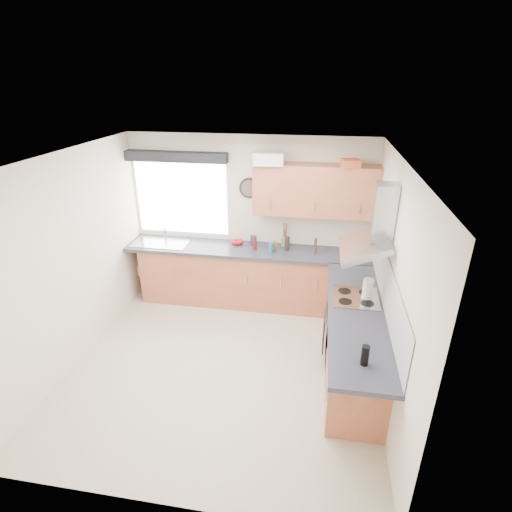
% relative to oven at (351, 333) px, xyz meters
% --- Properties ---
extents(ground_plane, '(3.60, 3.60, 0.00)m').
position_rel_oven_xyz_m(ground_plane, '(-1.50, -0.30, -0.42)').
color(ground_plane, beige).
extents(ceiling, '(3.60, 3.60, 0.02)m').
position_rel_oven_xyz_m(ceiling, '(-1.50, -0.30, 2.08)').
color(ceiling, white).
rests_on(ceiling, wall_back).
extents(wall_back, '(3.60, 0.02, 2.50)m').
position_rel_oven_xyz_m(wall_back, '(-1.50, 1.50, 0.82)').
color(wall_back, silver).
rests_on(wall_back, ground_plane).
extents(wall_front, '(3.60, 0.02, 2.50)m').
position_rel_oven_xyz_m(wall_front, '(-1.50, -2.10, 0.82)').
color(wall_front, silver).
rests_on(wall_front, ground_plane).
extents(wall_left, '(0.02, 3.60, 2.50)m').
position_rel_oven_xyz_m(wall_left, '(-3.30, -0.30, 0.82)').
color(wall_left, silver).
rests_on(wall_left, ground_plane).
extents(wall_right, '(0.02, 3.60, 2.50)m').
position_rel_oven_xyz_m(wall_right, '(0.30, -0.30, 0.82)').
color(wall_right, silver).
rests_on(wall_right, ground_plane).
extents(window, '(1.40, 0.02, 1.10)m').
position_rel_oven_xyz_m(window, '(-2.55, 1.49, 1.12)').
color(window, silver).
rests_on(window, wall_back).
extents(window_blind, '(1.50, 0.18, 0.14)m').
position_rel_oven_xyz_m(window_blind, '(-2.55, 1.40, 1.76)').
color(window_blind, black).
rests_on(window_blind, wall_back).
extents(splashback, '(0.01, 3.00, 0.54)m').
position_rel_oven_xyz_m(splashback, '(0.29, 0.00, 0.75)').
color(splashback, white).
rests_on(splashback, wall_right).
extents(base_cab_back, '(3.00, 0.58, 0.86)m').
position_rel_oven_xyz_m(base_cab_back, '(-1.60, 1.21, 0.01)').
color(base_cab_back, '#9E5336').
rests_on(base_cab_back, ground_plane).
extents(base_cab_corner, '(0.60, 0.60, 0.86)m').
position_rel_oven_xyz_m(base_cab_corner, '(0.00, 1.20, 0.01)').
color(base_cab_corner, '#9E5336').
rests_on(base_cab_corner, ground_plane).
extents(base_cab_right, '(0.58, 2.10, 0.86)m').
position_rel_oven_xyz_m(base_cab_right, '(0.01, -0.15, 0.01)').
color(base_cab_right, '#9E5336').
rests_on(base_cab_right, ground_plane).
extents(worktop_back, '(3.60, 0.62, 0.05)m').
position_rel_oven_xyz_m(worktop_back, '(-1.50, 1.20, 0.46)').
color(worktop_back, '#282A33').
rests_on(worktop_back, base_cab_back).
extents(worktop_right, '(0.62, 2.42, 0.05)m').
position_rel_oven_xyz_m(worktop_right, '(0.00, -0.30, 0.46)').
color(worktop_right, '#282A33').
rests_on(worktop_right, base_cab_right).
extents(sink, '(0.84, 0.46, 0.10)m').
position_rel_oven_xyz_m(sink, '(-2.83, 1.20, 0.52)').
color(sink, '#A0AAAF').
rests_on(sink, worktop_back).
extents(oven, '(0.56, 0.58, 0.85)m').
position_rel_oven_xyz_m(oven, '(0.00, 0.00, 0.00)').
color(oven, black).
rests_on(oven, ground_plane).
extents(hob_plate, '(0.52, 0.52, 0.01)m').
position_rel_oven_xyz_m(hob_plate, '(0.00, 0.00, 0.49)').
color(hob_plate, '#A0AAAF').
rests_on(hob_plate, worktop_right).
extents(extractor_hood, '(0.52, 0.78, 0.66)m').
position_rel_oven_xyz_m(extractor_hood, '(0.10, -0.00, 1.34)').
color(extractor_hood, '#A0AAAF').
rests_on(extractor_hood, wall_right).
extents(upper_cabinets, '(1.70, 0.35, 0.70)m').
position_rel_oven_xyz_m(upper_cabinets, '(-0.55, 1.32, 1.38)').
color(upper_cabinets, '#9E5336').
rests_on(upper_cabinets, wall_back).
extents(washing_machine, '(0.60, 0.58, 0.83)m').
position_rel_oven_xyz_m(washing_machine, '(-1.86, 1.22, -0.01)').
color(washing_machine, silver).
rests_on(washing_machine, ground_plane).
extents(wall_clock, '(0.30, 0.04, 0.30)m').
position_rel_oven_xyz_m(wall_clock, '(-1.50, 1.46, 1.32)').
color(wall_clock, black).
rests_on(wall_clock, wall_back).
extents(casserole, '(0.41, 0.31, 0.17)m').
position_rel_oven_xyz_m(casserole, '(-1.19, 1.22, 1.81)').
color(casserole, silver).
rests_on(casserole, upper_cabinets).
extents(storage_box, '(0.27, 0.24, 0.10)m').
position_rel_oven_xyz_m(storage_box, '(-0.12, 1.22, 1.78)').
color(storage_box, '#C45326').
rests_on(storage_box, upper_cabinets).
extents(utensil_pot, '(0.13, 0.13, 0.15)m').
position_rel_oven_xyz_m(utensil_pot, '(-0.96, 1.40, 0.56)').
color(utensil_pot, gray).
rests_on(utensil_pot, worktop_back).
extents(kitchen_roll, '(0.13, 0.13, 0.25)m').
position_rel_oven_xyz_m(kitchen_roll, '(0.12, -0.00, 0.61)').
color(kitchen_roll, silver).
rests_on(kitchen_roll, worktop_right).
extents(tomato_cluster, '(0.18, 0.18, 0.07)m').
position_rel_oven_xyz_m(tomato_cluster, '(-1.67, 1.35, 0.52)').
color(tomato_cluster, red).
rests_on(tomato_cluster, worktop_back).
extents(jar_0, '(0.07, 0.07, 0.15)m').
position_rel_oven_xyz_m(jar_0, '(-1.13, 1.13, 0.56)').
color(jar_0, '#1B5C84').
rests_on(jar_0, worktop_back).
extents(jar_1, '(0.07, 0.07, 0.21)m').
position_rel_oven_xyz_m(jar_1, '(-0.91, 1.24, 0.59)').
color(jar_1, black).
rests_on(jar_1, worktop_back).
extents(jar_2, '(0.07, 0.07, 0.13)m').
position_rel_oven_xyz_m(jar_2, '(-1.08, 1.23, 0.55)').
color(jar_2, brown).
rests_on(jar_2, worktop_back).
extents(jar_3, '(0.04, 0.04, 0.24)m').
position_rel_oven_xyz_m(jar_3, '(-0.50, 1.17, 0.60)').
color(jar_3, '#392C1F').
rests_on(jar_3, worktop_back).
extents(jar_4, '(0.07, 0.07, 0.15)m').
position_rel_oven_xyz_m(jar_4, '(-1.43, 1.34, 0.56)').
color(jar_4, navy).
rests_on(jar_4, worktop_back).
extents(jar_5, '(0.06, 0.06, 0.21)m').
position_rel_oven_xyz_m(jar_5, '(-1.37, 1.18, 0.59)').
color(jar_5, '#551A12').
rests_on(jar_5, worktop_back).
extents(bottle_0, '(0.07, 0.07, 0.19)m').
position_rel_oven_xyz_m(bottle_0, '(0.00, -1.16, 0.58)').
color(bottle_0, black).
rests_on(bottle_0, worktop_right).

